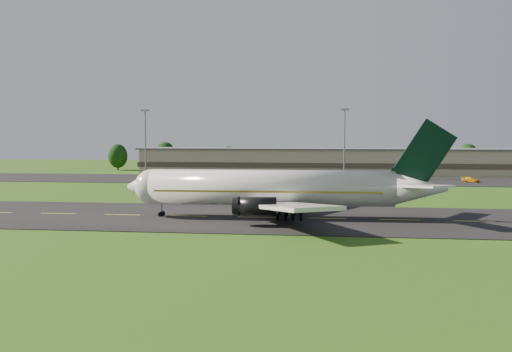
# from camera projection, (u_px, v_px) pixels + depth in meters

# --- Properties ---
(ground) EXTENTS (360.00, 360.00, 0.00)m
(ground) POSITION_uv_depth(u_px,v_px,m) (327.00, 219.00, 88.45)
(ground) COLOR #2B4A12
(ground) RESTS_ON ground
(taxiway) EXTENTS (220.00, 30.00, 0.10)m
(taxiway) POSITION_uv_depth(u_px,v_px,m) (327.00, 219.00, 88.45)
(taxiway) COLOR black
(taxiway) RESTS_ON ground
(apron) EXTENTS (260.00, 30.00, 0.10)m
(apron) POSITION_uv_depth(u_px,v_px,m) (327.00, 180.00, 159.69)
(apron) COLOR black
(apron) RESTS_ON ground
(airliner) EXTENTS (51.28, 42.16, 15.57)m
(airliner) POSITION_uv_depth(u_px,v_px,m) (276.00, 189.00, 89.09)
(airliner) COLOR white
(airliner) RESTS_ON ground
(terminal) EXTENTS (145.00, 16.00, 8.40)m
(terminal) POSITION_uv_depth(u_px,v_px,m) (347.00, 162.00, 182.54)
(terminal) COLOR #B9AF8D
(terminal) RESTS_ON ground
(light_mast_west) EXTENTS (2.40, 1.20, 20.35)m
(light_mast_west) POSITION_uv_depth(u_px,v_px,m) (145.00, 135.00, 173.37)
(light_mast_west) COLOR gray
(light_mast_west) RESTS_ON ground
(light_mast_centre) EXTENTS (2.40, 1.20, 20.35)m
(light_mast_centre) POSITION_uv_depth(u_px,v_px,m) (344.00, 135.00, 166.03)
(light_mast_centre) COLOR gray
(light_mast_centre) RESTS_ON ground
(tree_line) EXTENTS (193.91, 9.75, 10.26)m
(tree_line) POSITION_uv_depth(u_px,v_px,m) (408.00, 158.00, 189.64)
(tree_line) COLOR black
(tree_line) RESTS_ON ground
(service_vehicle_a) EXTENTS (2.68, 4.70, 1.51)m
(service_vehicle_a) POSITION_uv_depth(u_px,v_px,m) (204.00, 176.00, 163.04)
(service_vehicle_a) COLOR orange
(service_vehicle_a) RESTS_ON apron
(service_vehicle_b) EXTENTS (4.40, 1.89, 1.41)m
(service_vehicle_b) POSITION_uv_depth(u_px,v_px,m) (324.00, 177.00, 162.03)
(service_vehicle_b) COLOR #A61F0B
(service_vehicle_b) RESTS_ON apron
(service_vehicle_c) EXTENTS (4.72, 5.01, 1.31)m
(service_vehicle_c) POSITION_uv_depth(u_px,v_px,m) (352.00, 178.00, 158.43)
(service_vehicle_c) COLOR silver
(service_vehicle_c) RESTS_ON apron
(service_vehicle_d) EXTENTS (4.87, 4.48, 1.37)m
(service_vehicle_d) POSITION_uv_depth(u_px,v_px,m) (471.00, 180.00, 153.13)
(service_vehicle_d) COLOR orange
(service_vehicle_d) RESTS_ON apron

